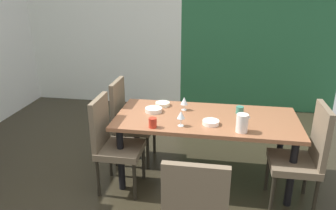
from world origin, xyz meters
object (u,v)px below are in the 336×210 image
chair_right_near (305,154)px  pitcher_south (242,123)px  chair_left_far (128,118)px  dining_table (206,125)px  serving_bowl_right (154,110)px  serving_bowl_near_shelf (211,122)px  chair_left_near (112,140)px  cup_center (153,123)px  serving_bowl_west (163,104)px  wine_glass_rear (184,101)px  wine_glass_east (181,115)px  cup_north (240,110)px

chair_right_near → pitcher_south: bearing=90.5°
chair_right_near → chair_left_far: bearing=72.4°
dining_table → chair_right_near: chair_right_near is taller
serving_bowl_right → serving_bowl_near_shelf: (0.62, -0.24, -0.00)m
dining_table → chair_left_near: bearing=-162.4°
serving_bowl_right → cup_center: bearing=-79.5°
chair_left_near → serving_bowl_west: 0.73m
cup_center → chair_right_near: bearing=1.8°
serving_bowl_west → serving_bowl_near_shelf: size_ratio=0.98×
chair_left_far → chair_left_near: 0.59m
dining_table → pitcher_south: size_ratio=10.65×
chair_right_near → pitcher_south: chair_right_near is taller
chair_right_near → cup_center: 1.45m
pitcher_south → chair_right_near: bearing=0.5°
cup_center → dining_table: bearing=34.4°
wine_glass_rear → serving_bowl_west: bearing=159.8°
chair_right_near → serving_bowl_right: chair_right_near is taller
chair_left_near → serving_bowl_right: 0.55m
chair_left_near → serving_bowl_west: chair_left_near is taller
serving_bowl_west → cup_center: 0.60m
wine_glass_east → cup_center: wine_glass_east is taller
serving_bowl_near_shelf → cup_north: size_ratio=2.00×
serving_bowl_right → serving_bowl_near_shelf: serving_bowl_right is taller
chair_left_near → cup_north: chair_left_near is taller
serving_bowl_right → cup_center: cup_center is taller
serving_bowl_right → pitcher_south: size_ratio=1.03×
cup_center → cup_north: bearing=30.9°
dining_table → chair_left_near: chair_left_near is taller
cup_center → serving_bowl_right: bearing=100.5°
serving_bowl_near_shelf → serving_bowl_west: bearing=142.1°
chair_left_far → chair_right_near: 1.96m
chair_left_near → wine_glass_rear: (0.68, 0.46, 0.30)m
chair_left_far → cup_center: bearing=34.5°
serving_bowl_near_shelf → pitcher_south: size_ratio=0.93×
chair_left_far → chair_left_near: (0.00, -0.59, -0.00)m
wine_glass_rear → cup_north: wine_glass_rear is taller
wine_glass_east → serving_bowl_right: wine_glass_east is taller
serving_bowl_west → pitcher_south: 1.02m
serving_bowl_west → cup_north: cup_north is taller
dining_table → wine_glass_east: (-0.23, -0.26, 0.20)m
chair_left_far → chair_left_near: size_ratio=1.00×
serving_bowl_west → pitcher_south: (0.85, -0.56, 0.07)m
wine_glass_east → cup_north: wine_glass_east is taller
serving_bowl_west → serving_bowl_near_shelf: bearing=-37.9°
pitcher_south → dining_table: bearing=138.9°
chair_left_near → pitcher_south: bearing=89.8°
wine_glass_rear → dining_table: bearing=-33.0°
chair_left_far → cup_center: (0.44, -0.64, 0.25)m
serving_bowl_west → pitcher_south: bearing=-33.2°
chair_right_near → serving_bowl_right: 1.56m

